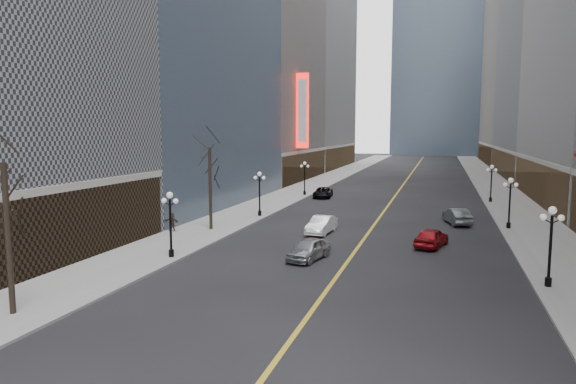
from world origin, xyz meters
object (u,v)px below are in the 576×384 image
Objects in this scene: streetlamp_west_3 at (305,175)px; car_sb_mid at (432,237)px; car_nb_near at (309,249)px; car_nb_far at (323,193)px; streetlamp_east_3 at (491,179)px; car_nb_mid at (321,225)px; streetlamp_east_1 at (551,238)px; car_sb_far at (457,216)px; streetlamp_west_2 at (260,189)px; streetlamp_east_2 at (510,198)px; streetlamp_west_1 at (170,217)px.

car_sb_mid is (17.13, -27.03, -2.17)m from streetlamp_west_3.
car_sb_mid is at bearing 51.15° from car_nb_near.
car_nb_near is at bearing -84.89° from car_nb_far.
car_nb_mid is (-15.66, -24.40, -2.15)m from streetlamp_east_3.
streetlamp_east_1 is 1.06× the size of car_nb_near.
car_nb_far is (-6.34, 32.34, -0.05)m from car_nb_near.
car_sb_mid is (-6.47, 8.97, -2.17)m from streetlamp_east_1.
car_sb_far is (-4.37, 19.63, -2.14)m from streetlamp_east_1.
streetlamp_west_2 is 17.26m from car_nb_far.
streetlamp_east_3 reaches higher than car_nb_mid.
car_nb_far is at bearing 80.58° from streetlamp_west_2.
streetlamp_east_2 is at bearing 59.24° from car_nb_near.
streetlamp_east_1 is 14.85m from car_nb_near.
streetlamp_east_1 is 19.61m from car_nb_mid.
streetlamp_east_1 and streetlamp_east_3 have the same top height.
streetlamp_east_3 is 23.60m from streetlamp_west_3.
car_nb_far is (-20.80, 16.88, -2.22)m from streetlamp_east_2.
streetlamp_east_2 is at bearing 37.33° from streetlamp_west_1.
car_nb_mid is 0.99× the size of car_sb_far.
streetlamp_west_1 is (-23.60, -18.00, 0.00)m from streetlamp_east_2.
streetlamp_west_1 is at bearing -142.67° from streetlamp_east_2.
streetlamp_west_2 reaches higher than car_sb_mid.
streetlamp_west_3 is (0.00, 18.00, 0.00)m from streetlamp_west_2.
streetlamp_east_1 is 43.05m from streetlamp_west_3.
streetlamp_east_2 is at bearing 90.00° from streetlamp_east_1.
streetlamp_east_3 is 17.08m from car_sb_far.
streetlamp_east_3 reaches higher than car_sb_mid.
streetlamp_east_3 and streetlamp_west_3 have the same top height.
streetlamp_west_1 and streetlamp_west_2 have the same top height.
streetlamp_east_2 is 29.68m from streetlamp_west_3.
streetlamp_east_1 is at bearing -56.75° from streetlamp_west_3.
streetlamp_east_1 is at bearing -31.49° from car_nb_mid.
streetlamp_east_1 is 1.00× the size of streetlamp_east_2.
streetlamp_east_1 is at bearing 86.76° from car_sb_far.
car_nb_near is 19.85m from car_sb_far.
car_sb_mid is (-6.47, -9.03, -2.17)m from streetlamp_east_2.
car_sb_far is (11.29, 8.03, 0.01)m from car_nb_mid.
car_sb_mid is (8.00, 6.43, 0.01)m from car_nb_near.
car_nb_mid is at bearing -83.51° from car_nb_far.
car_nb_near is at bearing -74.73° from streetlamp_west_3.
streetlamp_east_3 is 43.05m from streetlamp_west_1.
car_nb_near is (-14.46, -33.46, -2.17)m from streetlamp_east_3.
streetlamp_east_3 reaches higher than car_sb_far.
streetlamp_east_1 reaches higher than car_nb_mid.
streetlamp_east_3 and streetlamp_west_2 have the same top height.
streetlamp_west_2 is 1.06× the size of car_nb_near.
car_nb_mid is at bearing 19.62° from car_sb_far.
car_sb_mid is 0.94× the size of car_sb_far.
car_nb_near is at bearing 43.64° from car_sb_far.
car_sb_far is at bearing -40.41° from streetlamp_west_3.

